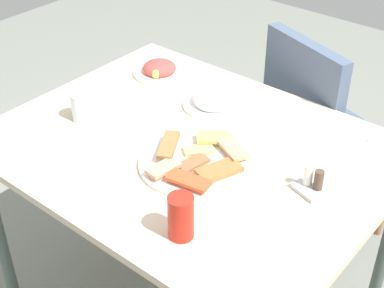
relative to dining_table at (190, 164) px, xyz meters
The scene contains 8 objects.
dining_table is the anchor object (origin of this frame).
dining_chair 0.69m from the dining_table, 80.65° to the left, with size 0.54×0.54×0.94m.
pide_platter 0.14m from the dining_table, 41.57° to the right, with size 0.33×0.33×0.04m.
salad_plate_greens 0.27m from the dining_table, 110.51° to the left, with size 0.22×0.22×0.07m.
salad_plate_rice 0.49m from the dining_table, 143.59° to the left, with size 0.20×0.20×0.06m.
soda_can 0.43m from the dining_table, 53.74° to the right, with size 0.07×0.07×0.12m, color red.
drinking_glass 0.41m from the dining_table, 163.11° to the right, with size 0.06×0.06×0.09m, color silver.
condiment_caddy 0.42m from the dining_table, ahead, with size 0.11×0.11×0.07m.
Camera 1 is at (0.93, -1.12, 1.77)m, focal length 53.27 mm.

